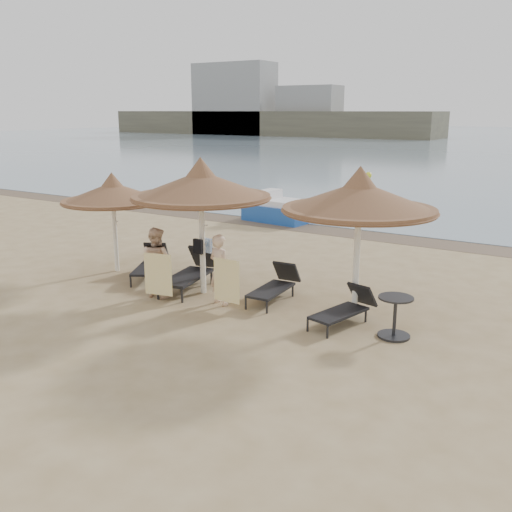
{
  "coord_description": "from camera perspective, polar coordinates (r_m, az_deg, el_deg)",
  "views": [
    {
      "loc": [
        7.19,
        -8.83,
        4.15
      ],
      "look_at": [
        0.95,
        1.2,
        1.12
      ],
      "focal_mm": 40.0,
      "sensor_mm": 36.0,
      "label": 1
    }
  ],
  "objects": [
    {
      "name": "ground",
      "position": [
        12.12,
        -6.85,
        -5.74
      ],
      "size": [
        160.0,
        160.0,
        0.0
      ],
      "primitive_type": "plane",
      "color": "tan",
      "rests_on": "ground"
    },
    {
      "name": "wet_sand_strip",
      "position": [
        20.03,
        10.14,
        2.21
      ],
      "size": [
        200.0,
        1.6,
        0.01
      ],
      "primitive_type": "cube",
      "color": "brown",
      "rests_on": "ground"
    },
    {
      "name": "far_shore",
      "position": [
        92.49,
        11.76,
        13.31
      ],
      "size": [
        150.0,
        54.8,
        12.0
      ],
      "color": "#625D46",
      "rests_on": "ground"
    },
    {
      "name": "palapa_left",
      "position": [
        15.2,
        -14.15,
        6.13
      ],
      "size": [
        2.64,
        2.64,
        2.61
      ],
      "rotation": [
        0.0,
        0.0,
        0.17
      ],
      "color": "white",
      "rests_on": "ground"
    },
    {
      "name": "palapa_center",
      "position": [
        12.89,
        -5.53,
        7.0
      ],
      "size": [
        3.18,
        3.18,
        3.15
      ],
      "rotation": [
        0.0,
        0.0,
        -0.21
      ],
      "color": "white",
      "rests_on": "ground"
    },
    {
      "name": "palapa_right",
      "position": [
        11.55,
        10.29,
        5.76
      ],
      "size": [
        3.12,
        3.12,
        3.09
      ],
      "rotation": [
        0.0,
        0.0,
        -0.04
      ],
      "color": "white",
      "rests_on": "ground"
    },
    {
      "name": "lounger_far_left",
      "position": [
        14.81,
        -10.44,
        -0.7
      ],
      "size": [
        1.33,
        1.84,
        0.79
      ],
      "rotation": [
        0.0,
        0.0,
        0.48
      ],
      "color": "#252629",
      "rests_on": "ground"
    },
    {
      "name": "lounger_near_left",
      "position": [
        13.75,
        -6.41,
        -1.5
      ],
      "size": [
        1.04,
        2.11,
        0.91
      ],
      "rotation": [
        0.0,
        0.0,
        0.19
      ],
      "color": "#252629",
      "rests_on": "ground"
    },
    {
      "name": "lounger_near_right",
      "position": [
        12.83,
        1.98,
        -2.88
      ],
      "size": [
        0.66,
        1.74,
        0.76
      ],
      "rotation": [
        0.0,
        0.0,
        0.06
      ],
      "color": "#252629",
      "rests_on": "ground"
    },
    {
      "name": "lounger_far_right",
      "position": [
        11.54,
        8.98,
        -5.14
      ],
      "size": [
        0.91,
        1.7,
        0.73
      ],
      "rotation": [
        0.0,
        0.0,
        -0.24
      ],
      "color": "#252629",
      "rests_on": "ground"
    },
    {
      "name": "side_table",
      "position": [
        11.03,
        13.7,
        -6.06
      ],
      "size": [
        0.66,
        0.66,
        0.79
      ],
      "rotation": [
        0.0,
        0.0,
        -0.15
      ],
      "color": "#252629",
      "rests_on": "ground"
    },
    {
      "name": "person_left",
      "position": [
        13.09,
        -9.95,
        -0.06
      ],
      "size": [
        0.86,
        0.56,
        1.87
      ],
      "primitive_type": "imported",
      "rotation": [
        0.0,
        0.0,
        3.14
      ],
      "color": "beige",
      "rests_on": "ground"
    },
    {
      "name": "person_right",
      "position": [
        12.38,
        -3.65,
        -0.8
      ],
      "size": [
        0.93,
        0.7,
        1.83
      ],
      "primitive_type": "imported",
      "rotation": [
        0.0,
        0.0,
        2.94
      ],
      "color": "beige",
      "rests_on": "ground"
    },
    {
      "name": "towel_left",
      "position": [
        12.68,
        -9.76,
        -1.84
      ],
      "size": [
        0.66,
        0.16,
        0.94
      ],
      "rotation": [
        0.0,
        0.0,
        0.21
      ],
      "color": "yellow",
      "rests_on": "ground"
    },
    {
      "name": "towel_right",
      "position": [
        12.06,
        -2.96,
        -2.48
      ],
      "size": [
        0.68,
        0.05,
        0.95
      ],
      "rotation": [
        0.0,
        0.0,
        -0.05
      ],
      "color": "yellow",
      "rests_on": "ground"
    },
    {
      "name": "bag_patterned",
      "position": [
        13.29,
        -4.91,
        1.07
      ],
      "size": [
        0.27,
        0.12,
        0.33
      ],
      "rotation": [
        0.0,
        0.0,
        -0.14
      ],
      "color": "white",
      "rests_on": "ground"
    },
    {
      "name": "bag_dark",
      "position": [
        13.01,
        -5.81,
        0.96
      ],
      "size": [
        0.24,
        0.09,
        0.34
      ],
      "rotation": [
        0.0,
        0.0,
        -0.06
      ],
      "color": "black",
      "rests_on": "ground"
    },
    {
      "name": "pedal_boat",
      "position": [
        21.98,
        2.2,
        4.64
      ],
      "size": [
        2.65,
        1.74,
        1.17
      ],
      "rotation": [
        0.0,
        0.0,
        -0.11
      ],
      "color": "#1C4DA8",
      "rests_on": "ground"
    },
    {
      "name": "buoy_left",
      "position": [
        36.72,
        11.18,
        7.94
      ],
      "size": [
        0.41,
        0.41,
        0.41
      ],
      "primitive_type": "sphere",
      "color": "yellow",
      "rests_on": "ground"
    }
  ]
}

